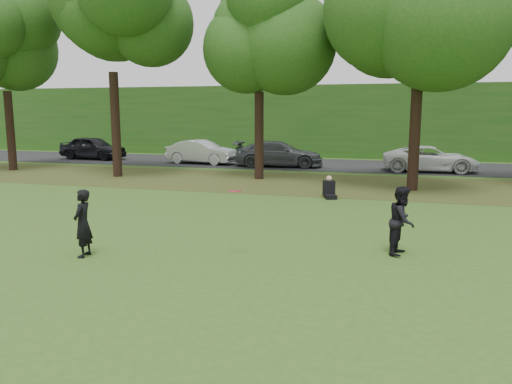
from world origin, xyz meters
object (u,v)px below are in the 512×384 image
frisbee (235,191)px  seated_person (329,190)px  player_left (83,223)px  player_right (402,221)px

frisbee → seated_person: (0.95, 8.40, -1.21)m
player_left → player_right: 7.19m
seated_person → player_left: bearing=-134.8°
seated_person → frisbee: bearing=-116.3°
player_left → frisbee: size_ratio=4.56×
player_right → frisbee: size_ratio=4.68×
player_left → player_right: size_ratio=0.97×
player_left → seated_person: player_left is taller
player_right → seated_person: bearing=33.3°
frisbee → seated_person: 8.54m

